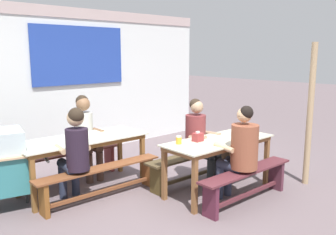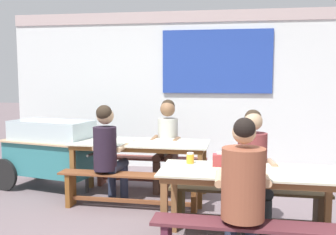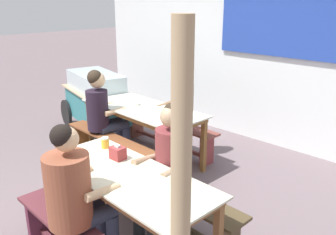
{
  "view_description": "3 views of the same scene",
  "coord_description": "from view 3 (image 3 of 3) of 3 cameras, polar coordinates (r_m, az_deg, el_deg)",
  "views": [
    {
      "loc": [
        -3.11,
        -3.39,
        1.98
      ],
      "look_at": [
        0.35,
        0.36,
        1.05
      ],
      "focal_mm": 38.08,
      "sensor_mm": 36.0,
      "label": 1
    },
    {
      "loc": [
        0.46,
        -3.77,
        1.62
      ],
      "look_at": [
        -0.18,
        0.58,
        1.17
      ],
      "focal_mm": 39.75,
      "sensor_mm": 36.0,
      "label": 2
    },
    {
      "loc": [
        2.9,
        -2.02,
        2.19
      ],
      "look_at": [
        0.32,
        0.64,
        0.96
      ],
      "focal_mm": 38.72,
      "sensor_mm": 36.0,
      "label": 3
    }
  ],
  "objects": [
    {
      "name": "ground_plane",
      "position": [
        4.15,
        -9.6,
        -13.68
      ],
      "size": [
        40.0,
        40.0,
        0.0
      ],
      "primitive_type": "plane",
      "color": "#695A5E"
    },
    {
      "name": "backdrop_wall",
      "position": [
        5.79,
        14.13,
        10.82
      ],
      "size": [
        6.85,
        0.23,
        2.82
      ],
      "color": "silver",
      "rests_on": "ground_plane"
    },
    {
      "name": "dining_table_far",
      "position": [
        4.95,
        -4.09,
        0.84
      ],
      "size": [
        1.87,
        0.81,
        0.77
      ],
      "color": "silver",
      "rests_on": "ground_plane"
    },
    {
      "name": "dining_table_near",
      "position": [
        3.15,
        -6.48,
        -10.1
      ],
      "size": [
        1.72,
        0.74,
        0.77
      ],
      "color": "beige",
      "rests_on": "ground_plane"
    },
    {
      "name": "bench_far_back",
      "position": [
        5.4,
        0.07,
        -1.99
      ],
      "size": [
        1.74,
        0.33,
        0.45
      ],
      "color": "brown",
      "rests_on": "ground_plane"
    },
    {
      "name": "bench_far_front",
      "position": [
        4.81,
        -8.56,
        -4.97
      ],
      "size": [
        1.84,
        0.3,
        0.45
      ],
      "color": "brown",
      "rests_on": "ground_plane"
    },
    {
      "name": "bench_near_back",
      "position": [
        3.62,
        0.15,
        -12.81
      ],
      "size": [
        1.7,
        0.35,
        0.45
      ],
      "color": "#493B24",
      "rests_on": "ground_plane"
    },
    {
      "name": "food_cart",
      "position": [
        6.17,
        -11.25,
        3.1
      ],
      "size": [
        1.8,
        1.08,
        1.02
      ],
      "color": "teal",
      "rests_on": "ground_plane"
    },
    {
      "name": "person_left_back_turned",
      "position": [
        4.94,
        -10.18,
        1.05
      ],
      "size": [
        0.44,
        0.58,
        1.31
      ],
      "color": "#2A3147",
      "rests_on": "ground_plane"
    },
    {
      "name": "person_near_front",
      "position": [
        2.97,
        -14.4,
        -11.29
      ],
      "size": [
        0.47,
        0.56,
        1.32
      ],
      "color": "#30374D",
      "rests_on": "ground_plane"
    },
    {
      "name": "person_center_facing",
      "position": [
        5.02,
        1.8,
        1.8
      ],
      "size": [
        0.43,
        0.54,
        1.32
      ],
      "color": "#4D352A",
      "rests_on": "ground_plane"
    },
    {
      "name": "person_right_near_table",
      "position": [
        3.35,
        -0.23,
        -7.47
      ],
      "size": [
        0.44,
        0.58,
        1.3
      ],
      "color": "#232A2D",
      "rests_on": "ground_plane"
    },
    {
      "name": "tissue_box",
      "position": [
        3.37,
        -7.91,
        -5.53
      ],
      "size": [
        0.13,
        0.11,
        0.14
      ],
      "color": "#983334",
      "rests_on": "dining_table_near"
    },
    {
      "name": "condiment_jar",
      "position": [
        3.63,
        -9.85,
        -3.93
      ],
      "size": [
        0.08,
        0.08,
        0.11
      ],
      "color": "gold",
      "rests_on": "dining_table_near"
    },
    {
      "name": "soup_bowl",
      "position": [
        5.03,
        -5.13,
        2.18
      ],
      "size": [
        0.12,
        0.12,
        0.04
      ],
      "primitive_type": "cylinder",
      "color": "silver",
      "rests_on": "dining_table_far"
    }
  ]
}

